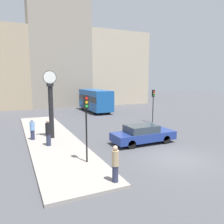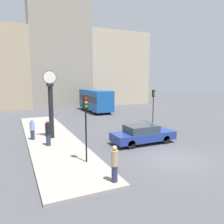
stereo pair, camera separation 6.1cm
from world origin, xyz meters
TOP-DOWN VIEW (x-y plane):
  - ground_plane at (0.00, 0.00)m, footprint 120.00×120.00m
  - sidewalk_corner at (-6.03, 7.86)m, footprint 3.67×19.73m
  - building_row at (0.04, 28.92)m, footprint 31.84×5.00m
  - sedan_car at (-0.01, 3.58)m, footprint 4.75×1.83m
  - bus_distant at (2.48, 20.36)m, footprint 2.57×7.89m
  - traffic_light_near at (-5.09, 1.39)m, footprint 0.26×0.24m
  - traffic_light_far at (5.35, 9.88)m, footprint 0.26×0.24m
  - street_clock at (-5.97, 7.42)m, footprint 1.00×0.46m
  - pedestrian_blue_stripe at (-7.41, 7.49)m, footprint 0.35×0.35m
  - pedestrian_tan_coat at (-4.69, -1.43)m, footprint 0.32×0.32m
  - pedestrian_black_jacket at (-6.55, 5.40)m, footprint 0.37×0.37m

SIDE VIEW (x-z plane):
  - ground_plane at x=0.00m, z-range 0.00..0.00m
  - sidewalk_corner at x=-6.03m, z-range 0.00..0.16m
  - sedan_car at x=-0.01m, z-range 0.01..1.40m
  - pedestrian_blue_stripe at x=-7.41m, z-range 0.15..1.77m
  - pedestrian_tan_coat at x=-4.69m, z-range 0.17..1.85m
  - pedestrian_black_jacket at x=-6.55m, z-range 0.16..1.99m
  - bus_distant at x=2.48m, z-range 0.21..3.40m
  - traffic_light_far at x=5.35m, z-range 0.79..4.39m
  - street_clock at x=-5.97m, z-range 0.08..5.30m
  - traffic_light_near at x=-5.09m, z-range 0.97..4.71m
  - building_row at x=0.04m, z-range -1.70..17.19m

